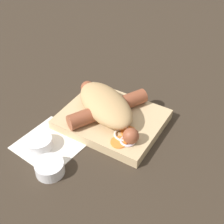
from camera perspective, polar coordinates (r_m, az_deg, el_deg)
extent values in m
plane|color=#33281E|center=(0.66, 0.00, -2.07)|extent=(3.00, 3.00, 0.00)
cube|color=tan|center=(0.65, 0.00, -1.38)|extent=(0.20, 0.16, 0.02)
ellipsoid|color=tan|center=(0.64, -1.06, 1.55)|extent=(0.18, 0.15, 0.05)
cylinder|color=brown|center=(0.64, -0.86, 0.43)|extent=(0.11, 0.17, 0.03)
sphere|color=brown|center=(0.70, -4.47, 4.43)|extent=(0.03, 0.03, 0.03)
sphere|color=brown|center=(0.58, 3.48, -4.39)|extent=(0.03, 0.03, 0.03)
cylinder|color=orange|center=(0.61, 3.04, -3.66)|extent=(0.04, 0.04, 0.00)
cylinder|color=orange|center=(0.59, 2.97, -4.96)|extent=(0.03, 0.03, 0.00)
cylinder|color=orange|center=(0.59, 1.24, -5.55)|extent=(0.04, 0.04, 0.00)
torus|color=silver|center=(0.60, 2.16, -4.12)|extent=(0.04, 0.04, 0.00)
torus|color=silver|center=(0.59, 2.87, -5.33)|extent=(0.03, 0.03, 0.00)
cube|color=white|center=(0.63, -11.13, -5.70)|extent=(0.13, 0.13, 0.00)
cylinder|color=white|center=(0.62, -13.21, -5.54)|extent=(0.05, 0.05, 0.02)
cylinder|color=#4C662D|center=(0.62, -13.12, -5.97)|extent=(0.04, 0.04, 0.01)
cylinder|color=white|center=(0.57, -11.32, -9.98)|extent=(0.05, 0.05, 0.02)
cylinder|color=gold|center=(0.58, -11.24, -10.40)|extent=(0.04, 0.04, 0.01)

